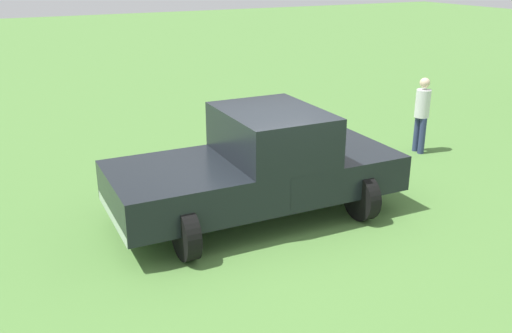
{
  "coord_description": "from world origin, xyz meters",
  "views": [
    {
      "loc": [
        -7.13,
        3.99,
        4.08
      ],
      "look_at": [
        0.59,
        0.07,
        0.9
      ],
      "focal_mm": 39.4,
      "sensor_mm": 36.0,
      "label": 1
    }
  ],
  "objects": [
    {
      "name": "pickup_truck",
      "position": [
        0.59,
        -0.05,
        0.95
      ],
      "size": [
        2.54,
        4.83,
        1.82
      ],
      "rotation": [
        0.0,
        0.0,
        1.55
      ],
      "color": "black",
      "rests_on": "ground_plane"
    },
    {
      "name": "ground_plane",
      "position": [
        0.0,
        0.0,
        0.0
      ],
      "size": [
        80.0,
        80.0,
        0.0
      ],
      "primitive_type": "plane",
      "color": "#54843D"
    },
    {
      "name": "person_bystander",
      "position": [
        1.97,
        -4.75,
        0.96
      ],
      "size": [
        0.36,
        0.36,
        1.69
      ],
      "rotation": [
        0.0,
        0.0,
        1.45
      ],
      "color": "navy",
      "rests_on": "ground_plane"
    }
  ]
}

